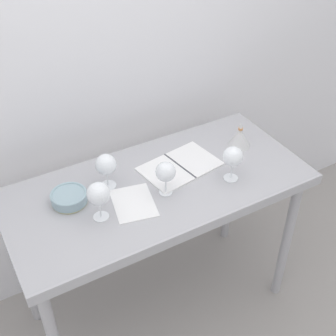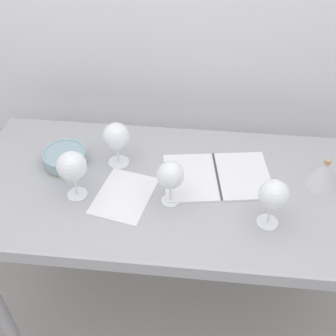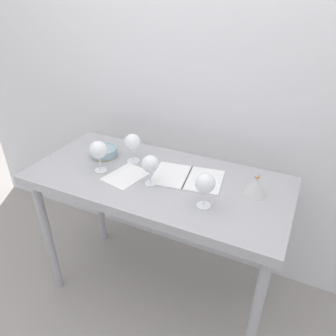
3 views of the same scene
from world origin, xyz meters
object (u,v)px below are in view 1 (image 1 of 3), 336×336
(open_notebook, at_px, (180,166))
(tasting_bowl, at_px, (69,197))
(wine_glass_near_right, at_px, (233,157))
(wine_glass_near_center, at_px, (167,172))
(tasting_sheet_upper, at_px, (134,203))
(wine_glass_far_left, at_px, (106,165))
(wine_glass_near_left, at_px, (98,194))
(decanter_funnel, at_px, (240,138))

(open_notebook, distance_m, tasting_bowl, 0.55)
(wine_glass_near_right, bearing_deg, wine_glass_near_center, 168.84)
(wine_glass_near_right, bearing_deg, tasting_bowl, 163.51)
(wine_glass_near_center, distance_m, tasting_sheet_upper, 0.20)
(wine_glass_near_center, height_order, wine_glass_far_left, wine_glass_far_left)
(wine_glass_near_right, distance_m, tasting_bowl, 0.74)
(wine_glass_near_center, xyz_separation_m, open_notebook, (0.15, 0.13, -0.11))
(wine_glass_far_left, bearing_deg, wine_glass_near_left, -121.66)
(wine_glass_near_left, bearing_deg, wine_glass_near_center, 0.53)
(wine_glass_near_right, bearing_deg, open_notebook, 130.10)
(wine_glass_near_right, height_order, open_notebook, wine_glass_near_right)
(wine_glass_near_left, distance_m, wine_glass_far_left, 0.20)
(wine_glass_near_center, relative_size, wine_glass_near_right, 0.94)
(wine_glass_far_left, xyz_separation_m, tasting_bowl, (-0.19, -0.02, -0.09))
(open_notebook, distance_m, tasting_sheet_upper, 0.33)
(wine_glass_near_right, xyz_separation_m, wine_glass_far_left, (-0.52, 0.23, -0.01))
(wine_glass_near_left, distance_m, decanter_funnel, 0.83)
(wine_glass_near_right, xyz_separation_m, tasting_bowl, (-0.71, 0.21, -0.09))
(tasting_sheet_upper, bearing_deg, wine_glass_near_right, 3.81)
(wine_glass_near_left, relative_size, tasting_sheet_upper, 0.79)
(open_notebook, height_order, tasting_bowl, tasting_bowl)
(wine_glass_near_left, height_order, wine_glass_near_right, wine_glass_near_left)
(open_notebook, bearing_deg, wine_glass_far_left, 164.77)
(wine_glass_near_right, relative_size, tasting_bowl, 1.09)
(open_notebook, height_order, decanter_funnel, decanter_funnel)
(wine_glass_far_left, height_order, decanter_funnel, wine_glass_far_left)
(wine_glass_far_left, height_order, open_notebook, wine_glass_far_left)
(wine_glass_near_center, relative_size, tasting_sheet_upper, 0.72)
(wine_glass_far_left, xyz_separation_m, tasting_sheet_upper, (0.05, -0.16, -0.12))
(tasting_sheet_upper, bearing_deg, decanter_funnel, 23.22)
(wine_glass_near_center, bearing_deg, wine_glass_near_right, -11.16)
(open_notebook, distance_m, decanter_funnel, 0.36)
(open_notebook, bearing_deg, decanter_funnel, -7.70)
(wine_glass_near_center, distance_m, tasting_bowl, 0.43)
(tasting_sheet_upper, relative_size, decanter_funnel, 1.64)
(wine_glass_near_right, distance_m, decanter_funnel, 0.29)
(wine_glass_near_left, xyz_separation_m, tasting_bowl, (-0.08, 0.15, -0.09))
(wine_glass_near_right, distance_m, wine_glass_far_left, 0.57)
(tasting_sheet_upper, relative_size, tasting_bowl, 1.41)
(wine_glass_far_left, xyz_separation_m, open_notebook, (0.36, -0.04, -0.11))
(wine_glass_near_center, xyz_separation_m, wine_glass_far_left, (-0.21, 0.17, 0.00))
(wine_glass_near_left, xyz_separation_m, decanter_funnel, (0.82, 0.14, -0.08))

